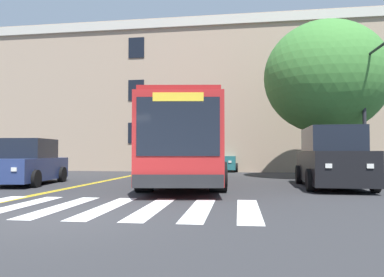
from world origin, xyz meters
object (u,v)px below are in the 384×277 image
object	(u,v)px
car_black_far_lane	(332,159)
street_tree_curbside_large	(326,78)
traffic_light_overhead	(159,116)
traffic_light_near_corner	(376,87)
city_bus	(184,143)
car_navy_near_lane	(28,164)
car_teal_behind_bus	(224,159)

from	to	relation	value
car_black_far_lane	street_tree_curbside_large	size ratio (longest dim) A/B	0.60
traffic_light_overhead	traffic_light_near_corner	bearing A→B (deg)	-7.74
city_bus	traffic_light_near_corner	bearing A→B (deg)	2.94
traffic_light_overhead	street_tree_curbside_large	xyz separation A→B (m)	(8.06, 1.99, 1.97)
car_navy_near_lane	traffic_light_near_corner	xyz separation A→B (m)	(14.04, 2.00, 3.12)
car_navy_near_lane	traffic_light_overhead	size ratio (longest dim) A/B	0.97
car_black_far_lane	car_teal_behind_bus	distance (m)	12.10
car_teal_behind_bus	traffic_light_near_corner	distance (m)	12.22
car_black_far_lane	car_navy_near_lane	bearing A→B (deg)	-177.48
car_navy_near_lane	car_black_far_lane	world-z (taller)	car_black_far_lane
traffic_light_overhead	street_tree_curbside_large	bearing A→B (deg)	13.89
car_teal_behind_bus	traffic_light_overhead	xyz separation A→B (m)	(-2.54, -8.38, 2.18)
car_navy_near_lane	street_tree_curbside_large	world-z (taller)	street_tree_curbside_large
car_teal_behind_bus	traffic_light_near_corner	bearing A→B (deg)	-54.76
car_navy_near_lane	traffic_light_near_corner	bearing A→B (deg)	8.10
car_teal_behind_bus	street_tree_curbside_large	size ratio (longest dim) A/B	0.42
traffic_light_near_corner	traffic_light_overhead	bearing A→B (deg)	172.26
car_navy_near_lane	car_black_far_lane	bearing A→B (deg)	2.52
car_navy_near_lane	street_tree_curbside_large	xyz separation A→B (m)	(12.74, 5.26, 4.17)
traffic_light_overhead	car_navy_near_lane	bearing A→B (deg)	-145.07
car_black_far_lane	traffic_light_overhead	world-z (taller)	traffic_light_overhead
city_bus	car_navy_near_lane	world-z (taller)	city_bus
car_navy_near_lane	street_tree_curbside_large	distance (m)	14.40
car_teal_behind_bus	street_tree_curbside_large	bearing A→B (deg)	-49.15
traffic_light_near_corner	city_bus	bearing A→B (deg)	-177.06
city_bus	traffic_light_near_corner	xyz separation A→B (m)	(7.82, 0.40, 2.24)
car_black_far_lane	street_tree_curbside_large	distance (m)	6.20
city_bus	car_teal_behind_bus	world-z (taller)	city_bus
city_bus	car_teal_behind_bus	xyz separation A→B (m)	(1.00, 10.05, -0.87)
city_bus	traffic_light_overhead	distance (m)	2.62
city_bus	car_teal_behind_bus	size ratio (longest dim) A/B	3.20
traffic_light_near_corner	car_teal_behind_bus	bearing A→B (deg)	125.24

